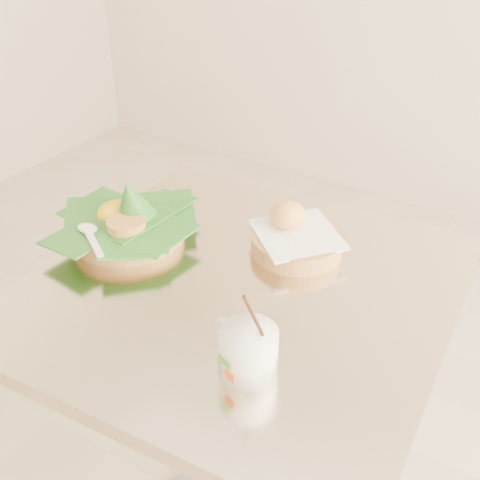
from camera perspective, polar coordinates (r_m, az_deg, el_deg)
The scene contains 4 objects.
cafe_table at distance 1.19m, azimuth 0.06°, elevation -12.77°, with size 0.75×0.75×0.75m.
rice_basket at distance 1.18m, azimuth -10.68°, elevation 1.82°, with size 0.27×0.27×0.14m.
bread_basket at distance 1.13m, azimuth 5.28°, elevation 0.24°, with size 0.21×0.21×0.09m.
coffee_mug at distance 0.86m, azimuth 0.68°, elevation -10.35°, with size 0.12×0.09×0.15m.
Camera 1 is at (0.65, -0.72, 1.38)m, focal length 45.00 mm.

